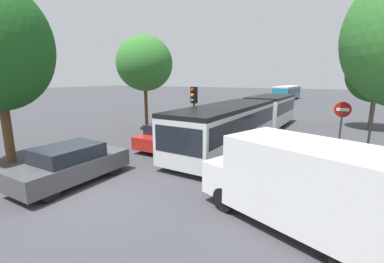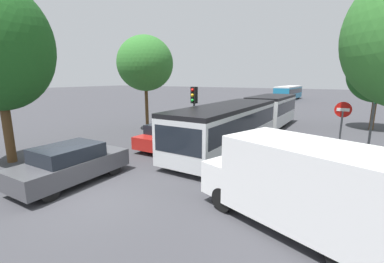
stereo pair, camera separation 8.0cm
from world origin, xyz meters
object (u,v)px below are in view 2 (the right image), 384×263
(tree_right_mid, at_px, (378,75))
(queued_car_navy, at_px, (270,102))
(queued_car_tan, at_px, (217,120))
(tree_left_mid, at_px, (145,64))
(articulated_bus, at_px, (250,116))
(no_entry_sign, at_px, (342,123))
(queued_car_graphite, at_px, (71,164))
(queued_car_silver, at_px, (236,112))
(traffic_light, at_px, (194,103))
(white_van, at_px, (301,183))
(queued_car_red, at_px, (167,135))
(city_bus_rear, at_px, (289,92))
(direction_sign_post, at_px, (374,109))
(queued_car_white, at_px, (259,105))

(tree_right_mid, bearing_deg, queued_car_navy, 132.24)
(queued_car_tan, relative_size, tree_left_mid, 0.57)
(articulated_bus, height_order, no_entry_sign, no_entry_sign)
(queued_car_graphite, bearing_deg, queued_car_silver, 0.67)
(articulated_bus, bearing_deg, queued_car_navy, -168.50)
(articulated_bus, distance_m, tree_left_mid, 8.33)
(traffic_light, height_order, no_entry_sign, traffic_light)
(queued_car_silver, relative_size, white_van, 0.76)
(queued_car_graphite, height_order, queued_car_tan, queued_car_graphite)
(queued_car_red, relative_size, queued_car_silver, 0.99)
(city_bus_rear, height_order, direction_sign_post, direction_sign_post)
(city_bus_rear, relative_size, queued_car_silver, 2.84)
(no_entry_sign, bearing_deg, articulated_bus, -119.07)
(queued_car_tan, distance_m, queued_car_white, 11.58)
(articulated_bus, distance_m, queued_car_tan, 3.66)
(tree_right_mid, bearing_deg, queued_car_red, -130.60)
(queued_car_white, bearing_deg, queued_car_silver, 177.24)
(white_van, height_order, no_entry_sign, no_entry_sign)
(no_entry_sign, xyz_separation_m, direction_sign_post, (1.14, 0.22, 0.68))
(queued_car_red, height_order, tree_right_mid, tree_right_mid)
(white_van, relative_size, no_entry_sign, 1.90)
(queued_car_red, height_order, traffic_light, traffic_light)
(queued_car_tan, xyz_separation_m, queued_car_navy, (-0.12, 17.15, 0.01))
(city_bus_rear, xyz_separation_m, no_entry_sign, (8.54, -36.14, 0.45))
(queued_car_red, height_order, no_entry_sign, no_entry_sign)
(no_entry_sign, relative_size, tree_right_mid, 0.44)
(queued_car_graphite, relative_size, no_entry_sign, 1.48)
(tree_left_mid, bearing_deg, white_van, -34.53)
(white_van, height_order, traffic_light, traffic_light)
(city_bus_rear, bearing_deg, queued_car_navy, -177.19)
(queued_car_silver, height_order, direction_sign_post, direction_sign_post)
(city_bus_rear, distance_m, white_van, 43.50)
(articulated_bus, distance_m, white_van, 10.48)
(articulated_bus, bearing_deg, traffic_light, -25.00)
(queued_car_tan, height_order, queued_car_white, queued_car_white)
(queued_car_graphite, bearing_deg, queued_car_white, -0.26)
(queued_car_red, relative_size, queued_car_navy, 1.01)
(direction_sign_post, bearing_deg, queued_car_silver, -41.36)
(queued_car_navy, xyz_separation_m, traffic_light, (1.29, -22.78, 1.80))
(queued_car_red, bearing_deg, queued_car_graphite, 178.29)
(queued_car_graphite, height_order, tree_right_mid, tree_right_mid)
(queued_car_red, distance_m, queued_car_silver, 11.58)
(articulated_bus, relative_size, white_van, 3.10)
(queued_car_white, bearing_deg, no_entry_sign, -152.41)
(white_van, distance_m, tree_right_mid, 17.38)
(queued_car_white, height_order, tree_left_mid, tree_left_mid)
(queued_car_silver, xyz_separation_m, white_van, (7.89, -16.37, 0.53))
(queued_car_navy, height_order, direction_sign_post, direction_sign_post)
(queued_car_graphite, distance_m, queued_car_white, 23.90)
(white_van, bearing_deg, queued_car_white, -51.87)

